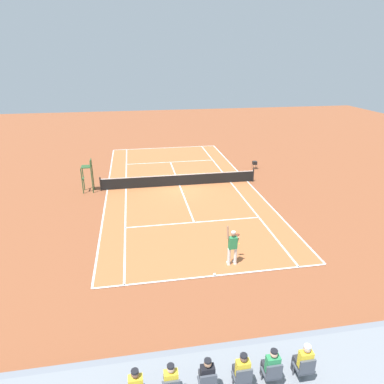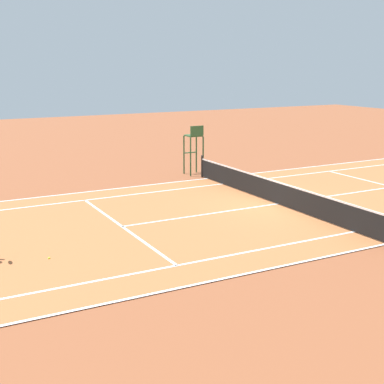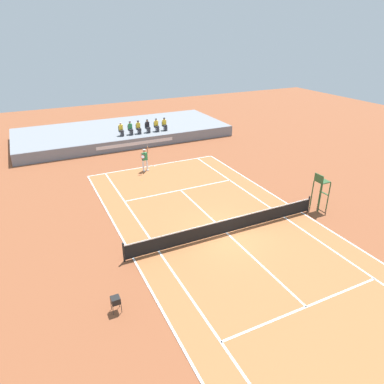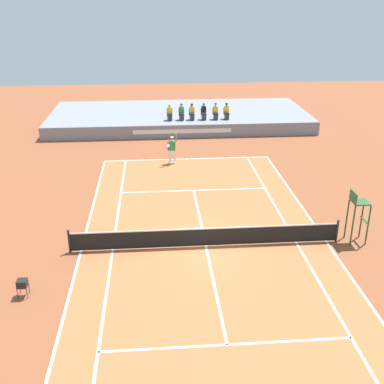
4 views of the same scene
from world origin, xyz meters
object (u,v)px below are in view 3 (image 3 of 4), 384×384
at_px(spectator_seated_0, 121,129).
at_px(spectator_seated_4, 157,125).
at_px(tennis_ball, 142,180).
at_px(umpire_chair, 321,187).
at_px(spectator_seated_5, 165,124).
at_px(tennis_player, 145,159).
at_px(spectator_seated_1, 130,128).
at_px(spectator_seated_3, 148,126).
at_px(ball_hopper, 115,300).
at_px(spectator_seated_2, 139,127).

distance_m(spectator_seated_0, spectator_seated_4, 3.64).
height_order(tennis_ball, umpire_chair, umpire_chair).
xyz_separation_m(spectator_seated_5, tennis_player, (-4.63, -7.24, -0.66)).
relative_size(spectator_seated_1, spectator_seated_3, 1.00).
relative_size(spectator_seated_0, spectator_seated_1, 1.00).
bearing_deg(spectator_seated_5, tennis_ball, -121.60).
bearing_deg(ball_hopper, tennis_player, 66.64).
bearing_deg(spectator_seated_2, spectator_seated_0, 180.00).
distance_m(spectator_seated_3, tennis_player, 7.79).
distance_m(spectator_seated_1, spectator_seated_2, 0.82).
height_order(umpire_chair, ball_hopper, umpire_chair).
relative_size(spectator_seated_2, spectator_seated_4, 1.00).
relative_size(spectator_seated_4, tennis_ball, 18.60).
relative_size(spectator_seated_4, tennis_player, 0.61).
bearing_deg(spectator_seated_5, spectator_seated_4, 180.00).
xyz_separation_m(tennis_player, umpire_chair, (7.76, -11.12, 0.56)).
height_order(spectator_seated_4, umpire_chair, umpire_chair).
relative_size(spectator_seated_3, spectator_seated_5, 1.00).
distance_m(spectator_seated_2, spectator_seated_5, 2.76).
relative_size(spectator_seated_3, ball_hopper, 1.81).
distance_m(tennis_ball, umpire_chair, 12.83).
relative_size(tennis_player, tennis_ball, 30.63).
bearing_deg(spectator_seated_4, spectator_seated_1, 180.00).
bearing_deg(ball_hopper, spectator_seated_2, 69.51).
distance_m(spectator_seated_4, spectator_seated_5, 0.88).
xyz_separation_m(spectator_seated_3, spectator_seated_4, (0.94, 0.00, 0.00)).
bearing_deg(tennis_ball, tennis_player, 62.79).
height_order(spectator_seated_0, spectator_seated_2, same).
relative_size(spectator_seated_0, umpire_chair, 0.52).
distance_m(spectator_seated_4, tennis_ball, 10.30).
height_order(tennis_player, ball_hopper, tennis_player).
bearing_deg(tennis_ball, spectator_seated_5, 58.40).
relative_size(spectator_seated_4, ball_hopper, 1.81).
relative_size(spectator_seated_2, ball_hopper, 1.81).
relative_size(spectator_seated_0, ball_hopper, 1.81).
distance_m(spectator_seated_5, tennis_player, 8.62).
distance_m(spectator_seated_0, spectator_seated_5, 4.52).
bearing_deg(spectator_seated_4, spectator_seated_2, 180.00).
bearing_deg(tennis_ball, spectator_seated_1, 77.68).
bearing_deg(spectator_seated_0, tennis_ball, -96.58).
distance_m(tennis_player, umpire_chair, 13.57).
relative_size(spectator_seated_5, umpire_chair, 0.52).
bearing_deg(spectator_seated_3, umpire_chair, -74.91).
height_order(spectator_seated_1, spectator_seated_3, same).
bearing_deg(spectator_seated_5, ball_hopper, -116.66).
distance_m(spectator_seated_1, tennis_ball, 9.39).
relative_size(spectator_seated_0, spectator_seated_2, 1.00).
height_order(spectator_seated_2, umpire_chair, umpire_chair).
bearing_deg(umpire_chair, spectator_seated_0, 112.61).
height_order(spectator_seated_0, spectator_seated_4, same).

